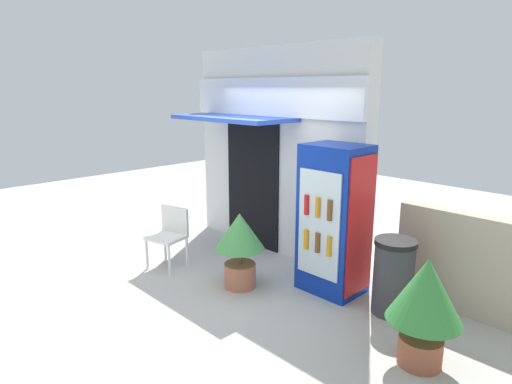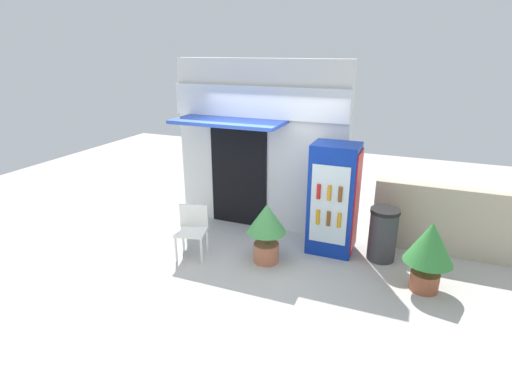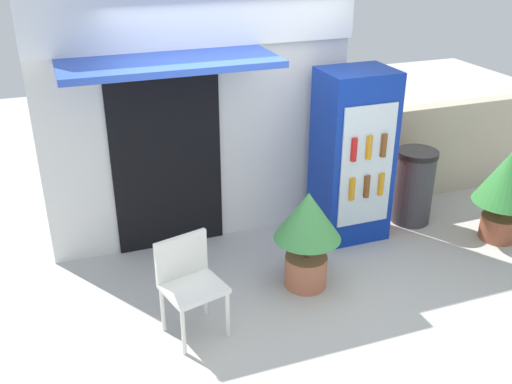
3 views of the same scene
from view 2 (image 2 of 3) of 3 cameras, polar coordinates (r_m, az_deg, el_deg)
name	(u,v)px [view 2 (image 2 of 3)]	position (r m, az deg, el deg)	size (l,w,h in m)	color
ground	(245,262)	(6.58, -1.59, -9.87)	(16.00, 16.00, 0.00)	beige
storefront_building	(259,144)	(7.42, 0.44, 6.74)	(3.21, 1.12, 3.08)	silver
drink_cooler	(334,199)	(6.69, 10.88, -1.01)	(0.75, 0.65, 1.84)	#0C2D9E
plastic_chair	(192,227)	(6.66, -8.95, -4.87)	(0.56, 0.53, 0.85)	white
potted_plant_near_shop	(267,226)	(6.33, 1.49, -4.83)	(0.63, 0.63, 0.98)	#BC6B4C
potted_plant_curbside	(430,248)	(6.07, 23.27, -7.24)	(0.67, 0.67, 1.04)	#995138
trash_bin	(383,234)	(6.79, 17.43, -5.71)	(0.46, 0.46, 0.87)	#38383D
stone_boundary_wall	(449,222)	(7.30, 25.58, -3.78)	(2.39, 0.21, 1.16)	#B7AD93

